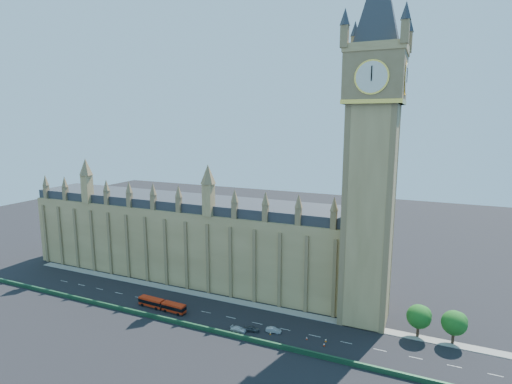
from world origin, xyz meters
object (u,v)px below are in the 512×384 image
at_px(car_grey, 252,329).
at_px(car_white, 238,329).
at_px(car_silver, 274,330).
at_px(red_bus, 162,305).

xyz_separation_m(car_grey, car_white, (-3.19, -1.51, -0.05)).
distance_m(car_grey, car_silver, 5.62).
bearing_deg(car_silver, car_white, 105.14).
bearing_deg(car_silver, red_bus, 86.29).
relative_size(red_bus, car_silver, 4.02).
xyz_separation_m(car_silver, car_white, (-8.55, -3.19, -0.04)).
bearing_deg(car_silver, car_grey, 102.03).
relative_size(car_silver, car_white, 0.94).
bearing_deg(red_bus, car_grey, 1.46).
height_order(car_grey, car_white, car_grey).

